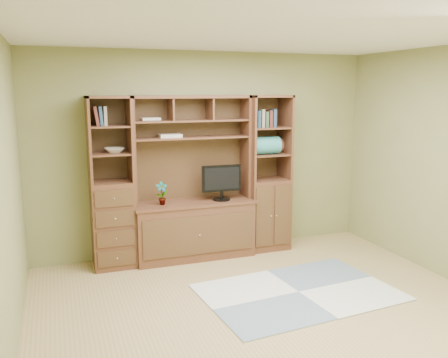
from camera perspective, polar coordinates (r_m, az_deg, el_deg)
name	(u,v)px	position (r m, az deg, el deg)	size (l,w,h in m)	color
room	(272,180)	(4.37, 5.84, -0.12)	(4.60, 4.10, 2.64)	tan
center_hutch	(193,179)	(5.93, -3.70, 0.05)	(1.54, 0.53, 2.05)	#542F1D
left_tower	(111,183)	(5.78, -13.39, -0.49)	(0.50, 0.45, 2.05)	#542F1D
right_tower	(267,173)	(6.32, 5.16, 0.69)	(0.55, 0.45, 2.05)	#542F1D
rug	(299,292)	(5.21, 8.97, -13.31)	(1.99, 1.33, 0.01)	#A6ACAC
monitor	(221,176)	(6.00, -0.31, 0.35)	(0.51, 0.23, 0.62)	black
orchid	(162,193)	(5.83, -7.50, -1.72)	(0.15, 0.10, 0.29)	#974B33
magazines	(170,136)	(5.87, -6.51, 5.20)	(0.27, 0.20, 0.04)	beige
bowl	(114,150)	(5.72, -13.04, 3.41)	(0.23, 0.23, 0.06)	beige
blanket_teal	(264,145)	(6.19, 4.89, 4.04)	(0.39, 0.23, 0.23)	teal
blanket_red	(275,146)	(6.40, 6.10, 4.02)	(0.33, 0.18, 0.18)	brown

